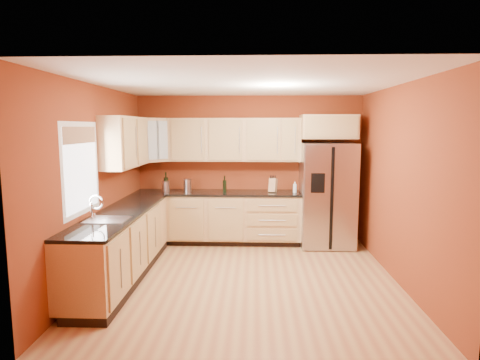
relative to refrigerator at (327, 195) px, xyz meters
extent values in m
plane|color=#A96A41|center=(-1.35, -1.62, -0.89)|extent=(4.00, 4.00, 0.00)
plane|color=white|center=(-1.35, -1.62, 1.71)|extent=(4.00, 4.00, 0.00)
cube|color=maroon|center=(-1.35, 0.38, 0.41)|extent=(4.00, 0.04, 2.60)
cube|color=maroon|center=(-1.35, -3.62, 0.41)|extent=(4.00, 0.04, 2.60)
cube|color=maroon|center=(-3.35, -1.62, 0.41)|extent=(0.04, 4.00, 2.60)
cube|color=maroon|center=(0.65, -1.62, 0.41)|extent=(0.04, 4.00, 2.60)
cube|color=tan|center=(-1.90, 0.07, -0.45)|extent=(2.90, 0.60, 0.88)
cube|color=tan|center=(-3.05, -1.62, -0.45)|extent=(0.60, 2.80, 0.88)
cube|color=black|center=(-1.90, 0.06, 0.01)|extent=(2.90, 0.62, 0.04)
cube|color=black|center=(-3.04, -1.62, 0.01)|extent=(0.62, 2.80, 0.04)
cube|color=tan|center=(-1.60, 0.21, 0.94)|extent=(2.30, 0.33, 0.75)
cube|color=tan|center=(-3.19, -0.90, 0.94)|extent=(0.33, 1.35, 0.75)
cube|color=tan|center=(-3.02, 0.04, 0.94)|extent=(0.67, 0.67, 0.75)
cube|color=tan|center=(0.00, 0.07, 1.16)|extent=(0.92, 0.60, 0.40)
cube|color=#AFAEB3|center=(0.00, 0.00, 0.00)|extent=(0.90, 0.75, 1.78)
cube|color=white|center=(-3.33, -2.12, 0.66)|extent=(0.03, 0.90, 1.00)
cylinder|color=#AFAEB3|center=(-2.79, 0.00, 0.13)|extent=(0.13, 0.13, 0.19)
cylinder|color=#AFAEB3|center=(-2.43, 0.09, 0.14)|extent=(0.18, 0.18, 0.22)
cube|color=tan|center=(-0.93, 0.07, 0.15)|extent=(0.15, 0.15, 0.24)
cylinder|color=white|center=(-0.55, 0.02, 0.13)|extent=(0.07, 0.07, 0.19)
camera|label=1|loc=(-1.25, -6.84, 1.16)|focal=30.00mm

